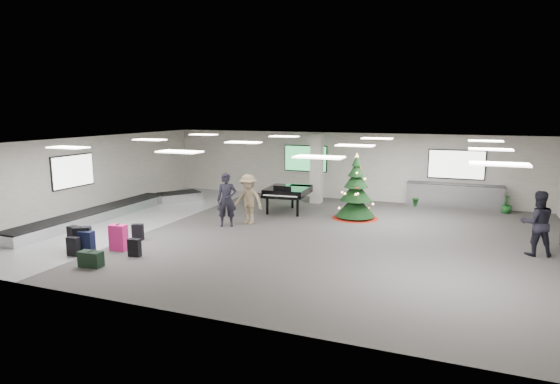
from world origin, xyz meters
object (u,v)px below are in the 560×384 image
at_px(traveler_bench, 537,223).
at_px(baggage_carousel, 115,211).
at_px(grand_piano, 287,192).
at_px(service_counter, 454,196).
at_px(christmas_tree, 356,196).
at_px(potted_plant_left, 417,196).
at_px(traveler_a, 227,200).
at_px(traveler_b, 248,199).
at_px(potted_plant_right, 507,204).
at_px(pink_suitcase, 118,238).

bearing_deg(traveler_bench, baggage_carousel, -10.10).
distance_m(grand_piano, traveler_bench, 9.43).
relative_size(service_counter, grand_piano, 1.80).
bearing_deg(traveler_bench, christmas_tree, -36.45).
bearing_deg(potted_plant_left, baggage_carousel, -149.73).
relative_size(service_counter, traveler_a, 2.03).
relative_size(traveler_b, potted_plant_left, 2.10).
xyz_separation_m(service_counter, traveler_b, (-7.18, -5.92, 0.40)).
bearing_deg(potted_plant_right, service_counter, 172.22).
relative_size(baggage_carousel, potted_plant_right, 12.15).
xyz_separation_m(traveler_b, potted_plant_right, (9.26, 5.63, -0.54)).
bearing_deg(grand_piano, traveler_b, -108.33).
relative_size(service_counter, potted_plant_right, 5.07).
bearing_deg(pink_suitcase, baggage_carousel, 127.31).
xyz_separation_m(traveler_bench, potted_plant_left, (-3.99, 6.15, -0.52)).
distance_m(baggage_carousel, service_counter, 14.50).
relative_size(traveler_bench, potted_plant_right, 2.44).
height_order(service_counter, potted_plant_right, service_counter).
relative_size(christmas_tree, grand_piano, 1.17).
relative_size(service_counter, traveler_b, 2.14).
height_order(potted_plant_left, potted_plant_right, potted_plant_left).
bearing_deg(potted_plant_left, traveler_a, -134.00).
relative_size(pink_suitcase, grand_piano, 0.37).
height_order(service_counter, traveler_bench, traveler_bench).
distance_m(baggage_carousel, potted_plant_right, 16.26).
xyz_separation_m(baggage_carousel, christmas_tree, (9.23, 3.21, 0.69)).
xyz_separation_m(grand_piano, potted_plant_left, (4.99, 3.29, -0.42)).
relative_size(grand_piano, traveler_a, 1.13).
relative_size(traveler_b, traveler_bench, 0.97).
xyz_separation_m(christmas_tree, potted_plant_right, (5.69, 3.24, -0.50)).
height_order(baggage_carousel, traveler_a, traveler_a).
distance_m(baggage_carousel, christmas_tree, 9.80).
bearing_deg(grand_piano, christmas_tree, -5.58).
relative_size(service_counter, traveler_bench, 2.08).
bearing_deg(grand_piano, traveler_bench, -21.70).
height_order(baggage_carousel, pink_suitcase, pink_suitcase).
bearing_deg(potted_plant_right, traveler_b, -148.69).
height_order(grand_piano, potted_plant_left, grand_piano).
bearing_deg(potted_plant_left, christmas_tree, -121.27).
bearing_deg(traveler_bench, potted_plant_right, -98.40).
xyz_separation_m(grand_piano, potted_plant_right, (8.63, 3.16, -0.47)).
height_order(traveler_a, potted_plant_left, traveler_a).
distance_m(traveler_bench, potted_plant_left, 7.35).
relative_size(pink_suitcase, potted_plant_left, 0.92).
bearing_deg(traveler_a, baggage_carousel, 156.58).
bearing_deg(service_counter, baggage_carousel, -152.33).
height_order(traveler_a, traveler_bench, traveler_a).
distance_m(baggage_carousel, potted_plant_left, 13.06).
xyz_separation_m(baggage_carousel, traveler_a, (5.08, 0.17, 0.78)).
relative_size(traveler_a, traveler_b, 1.06).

